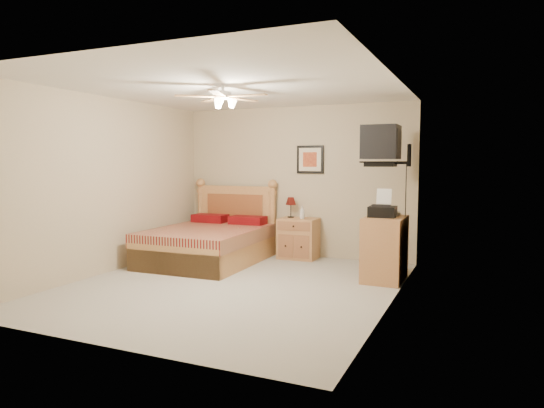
{
  "coord_description": "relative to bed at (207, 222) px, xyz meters",
  "views": [
    {
      "loc": [
        2.91,
        -5.37,
        1.58
      ],
      "look_at": [
        0.16,
        0.9,
        0.99
      ],
      "focal_mm": 32.0,
      "sensor_mm": 36.0,
      "label": 1
    }
  ],
  "objects": [
    {
      "name": "floor",
      "position": [
        1.05,
        -1.12,
        -0.64
      ],
      "size": [
        4.5,
        4.5,
        0.0
      ],
      "primitive_type": "plane",
      "color": "#A7A297",
      "rests_on": "ground"
    },
    {
      "name": "ceiling",
      "position": [
        1.05,
        -1.12,
        1.86
      ],
      "size": [
        4.0,
        4.5,
        0.04
      ],
      "primitive_type": "cube",
      "color": "white",
      "rests_on": "ground"
    },
    {
      "name": "wall_back",
      "position": [
        1.05,
        1.13,
        0.61
      ],
      "size": [
        4.0,
        0.04,
        2.5
      ],
      "primitive_type": "cube",
      "color": "#BFAD8C",
      "rests_on": "ground"
    },
    {
      "name": "wall_front",
      "position": [
        1.05,
        -3.37,
        0.61
      ],
      "size": [
        4.0,
        0.04,
        2.5
      ],
      "primitive_type": "cube",
      "color": "#BFAD8C",
      "rests_on": "ground"
    },
    {
      "name": "wall_left",
      "position": [
        -0.95,
        -1.12,
        0.61
      ],
      "size": [
        0.04,
        4.5,
        2.5
      ],
      "primitive_type": "cube",
      "color": "#BFAD8C",
      "rests_on": "ground"
    },
    {
      "name": "wall_right",
      "position": [
        3.05,
        -1.12,
        0.61
      ],
      "size": [
        0.04,
        4.5,
        2.5
      ],
      "primitive_type": "cube",
      "color": "#BFAD8C",
      "rests_on": "ground"
    },
    {
      "name": "bed",
      "position": [
        0.0,
        0.0,
        0.0
      ],
      "size": [
        1.56,
        2.02,
        1.29
      ],
      "primitive_type": null,
      "rotation": [
        0.0,
        0.0,
        0.02
      ],
      "color": "#B57745",
      "rests_on": "ground"
    },
    {
      "name": "nightstand",
      "position": [
        1.2,
        0.88,
        -0.31
      ],
      "size": [
        0.62,
        0.47,
        0.66
      ],
      "primitive_type": "cube",
      "rotation": [
        0.0,
        0.0,
        0.02
      ],
      "color": "#BD7D50",
      "rests_on": "ground"
    },
    {
      "name": "table_lamp",
      "position": [
        1.04,
        0.95,
        0.19
      ],
      "size": [
        0.19,
        0.19,
        0.34
      ],
      "primitive_type": null,
      "rotation": [
        0.0,
        0.0,
        0.06
      ],
      "color": "#55110D",
      "rests_on": "nightstand"
    },
    {
      "name": "lotion_bottle",
      "position": [
        1.28,
        0.85,
        0.12
      ],
      "size": [
        0.08,
        0.08,
        0.21
      ],
      "primitive_type": "imported",
      "rotation": [
        0.0,
        0.0,
        0.04
      ],
      "color": "silver",
      "rests_on": "nightstand"
    },
    {
      "name": "framed_picture",
      "position": [
        1.32,
        1.11,
        0.98
      ],
      "size": [
        0.46,
        0.04,
        0.46
      ],
      "primitive_type": "cube",
      "color": "black",
      "rests_on": "wall_back"
    },
    {
      "name": "dresser",
      "position": [
        2.78,
        -0.05,
        -0.22
      ],
      "size": [
        0.52,
        0.73,
        0.86
      ],
      "primitive_type": "cube",
      "rotation": [
        0.0,
        0.0,
        -0.02
      ],
      "color": "#AE693E",
      "rests_on": "ground"
    },
    {
      "name": "fax_machine",
      "position": [
        2.74,
        -0.09,
        0.4
      ],
      "size": [
        0.36,
        0.38,
        0.37
      ],
      "primitive_type": null,
      "rotation": [
        0.0,
        0.0,
        0.04
      ],
      "color": "black",
      "rests_on": "dresser"
    },
    {
      "name": "magazine_lower",
      "position": [
        2.73,
        0.18,
        0.23
      ],
      "size": [
        0.2,
        0.26,
        0.02
      ],
      "primitive_type": "imported",
      "rotation": [
        0.0,
        0.0,
        0.01
      ],
      "color": "beige",
      "rests_on": "dresser"
    },
    {
      "name": "magazine_upper",
      "position": [
        2.73,
        0.2,
        0.25
      ],
      "size": [
        0.24,
        0.3,
        0.02
      ],
      "primitive_type": "imported",
      "rotation": [
        0.0,
        0.0,
        0.17
      ],
      "color": "gray",
      "rests_on": "magazine_lower"
    },
    {
      "name": "wall_tv",
      "position": [
        2.8,
        0.22,
        1.17
      ],
      "size": [
        0.56,
        0.46,
        0.58
      ],
      "primitive_type": null,
      "color": "black",
      "rests_on": "wall_right"
    },
    {
      "name": "ceiling_fan",
      "position": [
        1.05,
        -1.32,
        1.72
      ],
      "size": [
        1.14,
        1.14,
        0.28
      ],
      "primitive_type": null,
      "color": "white",
      "rests_on": "ceiling"
    }
  ]
}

